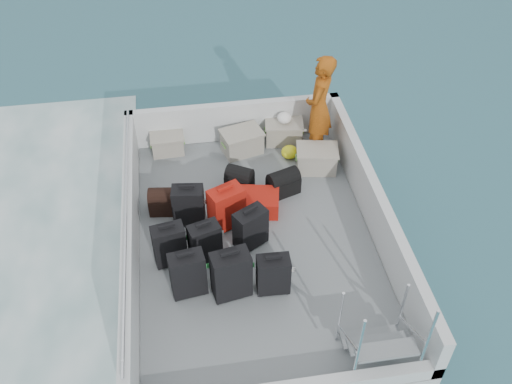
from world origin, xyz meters
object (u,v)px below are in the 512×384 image
suitcase_1 (169,245)px  passenger (319,107)px  suitcase_5 (227,208)px  suitcase_6 (273,275)px  suitcase_7 (251,229)px  suitcase_8 (255,202)px  suitcase_2 (189,206)px  crate_0 (168,144)px  crate_3 (317,160)px  suitcase_0 (188,275)px  suitcase_3 (231,275)px  suitcase_4 (205,243)px  crate_2 (284,132)px  crate_1 (242,142)px

suitcase_1 → passenger: passenger is taller
suitcase_5 → suitcase_6: (0.46, -1.28, -0.04)m
suitcase_7 → suitcase_8: 0.74m
suitcase_2 → crate_0: 1.75m
crate_3 → suitcase_8: bearing=-145.3°
suitcase_0 → suitcase_3: (0.54, -0.11, 0.02)m
suitcase_0 → suitcase_5: bearing=53.1°
suitcase_5 → suitcase_6: suitcase_5 is taller
suitcase_4 → suitcase_8: (0.81, 0.86, -0.17)m
suitcase_1 → suitcase_4: (0.48, -0.01, -0.01)m
suitcase_3 → passenger: size_ratio=0.41×
suitcase_4 → crate_2: 2.92m
crate_3 → suitcase_5: bearing=-146.5°
suitcase_6 → suitcase_7: size_ratio=0.94×
crate_1 → crate_3: bearing=-29.4°
suitcase_5 → suitcase_8: bearing=6.9°
crate_3 → suitcase_0: bearing=-135.1°
crate_3 → passenger: bearing=78.5°
suitcase_8 → passenger: size_ratio=0.40×
suitcase_2 → crate_0: suitcase_2 is taller
suitcase_7 → suitcase_5: bearing=93.9°
suitcase_3 → suitcase_5: suitcase_3 is taller
crate_1 → suitcase_0: bearing=-110.8°
suitcase_1 → suitcase_6: (1.30, -0.69, -0.03)m
suitcase_7 → crate_3: (1.30, 1.49, -0.13)m
crate_3 → suitcase_1: bearing=-146.0°
suitcase_3 → crate_2: 3.38m
passenger → crate_0: bearing=-70.5°
suitcase_0 → crate_3: 3.12m
suitcase_6 → suitcase_7: 0.86m
suitcase_6 → crate_1: size_ratio=0.95×
suitcase_1 → suitcase_3: (0.76, -0.67, 0.05)m
crate_0 → crate_1: crate_1 is taller
suitcase_0 → crate_2: size_ratio=1.15×
suitcase_2 → crate_2: (1.73, 1.72, -0.14)m
suitcase_1 → crate_3: suitcase_1 is taller
crate_3 → passenger: size_ratio=0.35×
suitcase_3 → suitcase_6: (0.54, -0.02, -0.07)m
suitcase_6 → suitcase_3: bearing=-179.9°
suitcase_0 → suitcase_3: size_ratio=0.94×
suitcase_5 → suitcase_8: 0.55m
suitcase_2 → crate_1: size_ratio=1.03×
suitcase_3 → crate_2: suitcase_3 is taller
suitcase_4 → crate_3: (1.95, 1.65, -0.12)m
crate_1 → passenger: passenger is taller
suitcase_7 → crate_0: bearing=85.7°
suitcase_0 → crate_1: 3.04m
crate_0 → suitcase_4: bearing=-80.3°
suitcase_4 → suitcase_7: 0.67m
crate_0 → crate_1: size_ratio=0.83×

